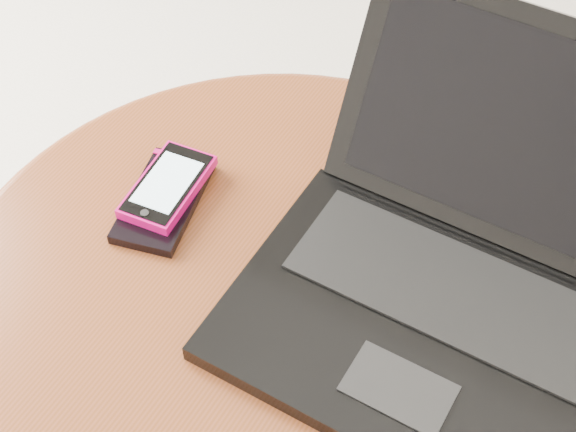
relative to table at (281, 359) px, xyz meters
The scene contains 4 objects.
table is the anchor object (origin of this frame).
laptop 0.22m from the table, 28.18° to the left, with size 0.35×0.35×0.21m.
phone_black 0.20m from the table, 166.10° to the left, with size 0.09×0.14×0.01m.
phone_pink 0.21m from the table, 162.92° to the left, with size 0.07×0.11×0.01m.
Camera 1 is at (0.29, -0.48, 1.16)m, focal length 53.34 mm.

